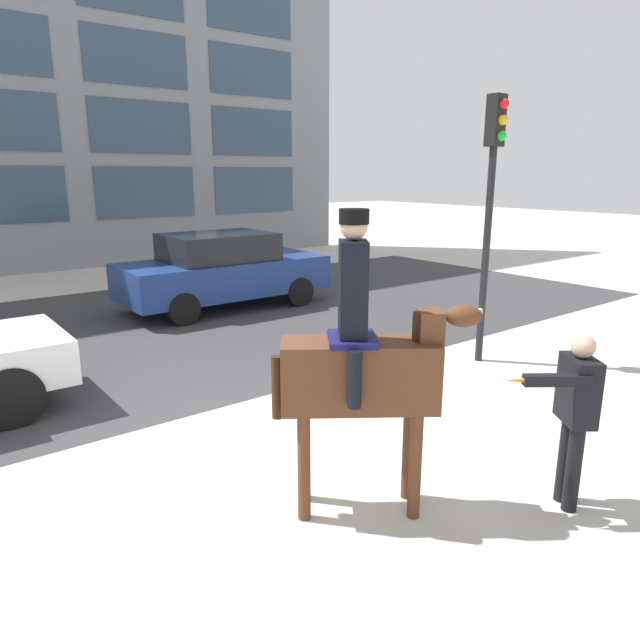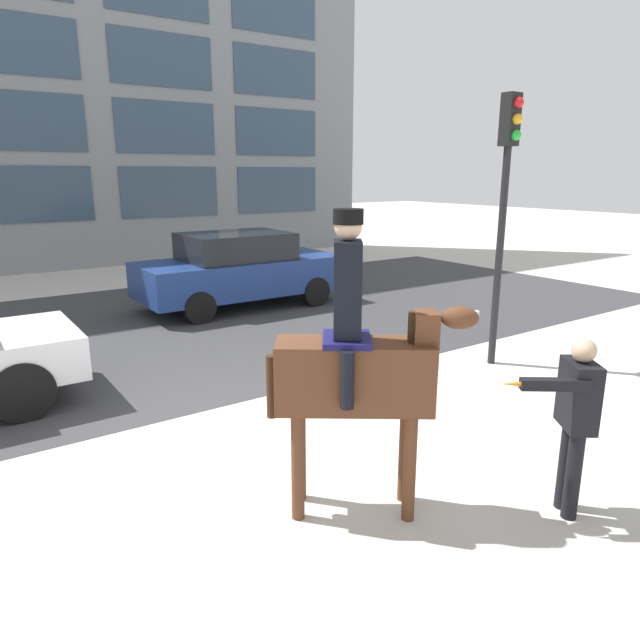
% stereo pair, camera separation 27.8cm
% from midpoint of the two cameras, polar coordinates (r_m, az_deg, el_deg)
% --- Properties ---
extents(ground_plane, '(80.00, 80.00, 0.00)m').
position_cam_midpoint_polar(ground_plane, '(6.98, -10.24, -10.23)').
color(ground_plane, beige).
extents(road_surface, '(23.32, 8.50, 0.01)m').
position_cam_midpoint_polar(road_surface, '(11.20, -21.54, -1.50)').
color(road_surface, '#38383A').
rests_on(road_surface, ground_plane).
extents(mounted_horse_lead, '(1.54, 1.23, 2.62)m').
position_cam_midpoint_polar(mounted_horse_lead, '(4.78, 2.66, -4.56)').
color(mounted_horse_lead, '#59331E').
rests_on(mounted_horse_lead, ground_plane).
extents(pedestrian_bystander, '(0.90, 0.52, 1.59)m').
position_cam_midpoint_polar(pedestrian_bystander, '(5.35, 22.76, -8.18)').
color(pedestrian_bystander, black).
rests_on(pedestrian_bystander, ground_plane).
extents(street_car_far_lane, '(4.46, 1.98, 1.64)m').
position_cam_midpoint_polar(street_car_far_lane, '(12.69, -10.32, 4.94)').
color(street_car_far_lane, navy).
rests_on(street_car_far_lane, ground_plane).
extents(traffic_light, '(0.24, 0.29, 3.98)m').
position_cam_midpoint_polar(traffic_light, '(8.95, 15.91, 12.55)').
color(traffic_light, black).
rests_on(traffic_light, ground_plane).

